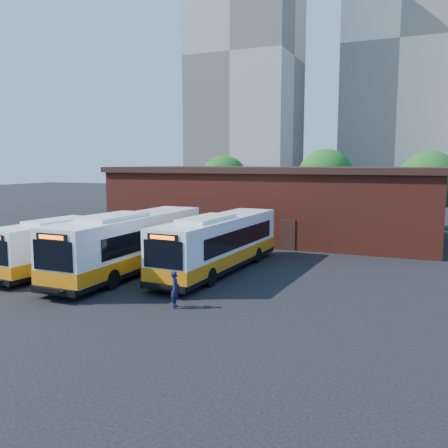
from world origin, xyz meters
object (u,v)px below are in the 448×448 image
at_px(bus_west, 76,245).
at_px(bus_mideast, 218,245).
at_px(bus_midwest, 131,245).
at_px(transit_worker, 175,289).

distance_m(bus_west, bus_mideast, 9.22).
bearing_deg(bus_west, bus_midwest, 8.63).
relative_size(bus_mideast, transit_worker, 7.61).
bearing_deg(bus_mideast, bus_west, -160.11).
bearing_deg(bus_midwest, bus_west, -176.53).
bearing_deg(bus_west, bus_mideast, 22.53).
xyz_separation_m(bus_mideast, transit_worker, (1.17, -7.74, -0.76)).
bearing_deg(bus_west, transit_worker, -21.35).
bearing_deg(bus_midwest, bus_mideast, 27.57).
height_order(bus_mideast, transit_worker, bus_mideast).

